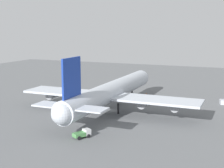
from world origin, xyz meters
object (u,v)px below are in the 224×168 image
at_px(cargo_airplane, 112,92).
at_px(catering_truck, 82,134).
at_px(safety_cone_nose, 146,93).
at_px(cargo_container_fore, 222,102).

xyz_separation_m(cargo_airplane, catering_truck, (-28.13, -3.82, -5.56)).
bearing_deg(safety_cone_nose, cargo_airplane, 175.17).
bearing_deg(cargo_container_fore, catering_truck, 150.05).
bearing_deg(cargo_airplane, catering_truck, -172.27).
bearing_deg(safety_cone_nose, cargo_container_fore, -102.50).
xyz_separation_m(catering_truck, cargo_container_fore, (52.84, -30.45, -0.21)).
distance_m(catering_truck, safety_cone_nose, 59.85).
xyz_separation_m(cargo_airplane, cargo_container_fore, (24.70, -34.27, -5.77)).
xyz_separation_m(cargo_airplane, safety_cone_nose, (31.70, -2.68, -6.34)).
distance_m(cargo_container_fore, safety_cone_nose, 32.36).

